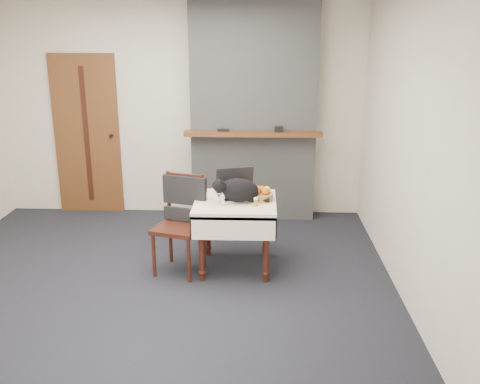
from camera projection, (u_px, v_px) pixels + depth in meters
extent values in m
plane|color=black|center=(155.00, 279.00, 5.09)|extent=(4.50, 4.50, 0.00)
cube|color=beige|center=(181.00, 111.00, 6.62)|extent=(4.50, 0.02, 2.60)
cube|color=beige|center=(406.00, 147.00, 4.63)|extent=(0.02, 4.00, 2.60)
cube|color=brown|center=(87.00, 135.00, 6.73)|extent=(0.82, 0.05, 2.00)
cube|color=#34180E|center=(86.00, 135.00, 6.70)|extent=(0.06, 0.01, 1.70)
cylinder|color=black|center=(111.00, 136.00, 6.67)|extent=(0.04, 0.06, 0.04)
cube|color=gray|center=(254.00, 114.00, 6.44)|extent=(1.50, 0.30, 2.60)
cube|color=brown|center=(253.00, 134.00, 6.27)|extent=(1.62, 0.18, 0.05)
cube|color=black|center=(223.00, 130.00, 6.27)|extent=(0.14, 0.04, 0.03)
cube|color=black|center=(279.00, 129.00, 6.24)|extent=(0.10, 0.07, 0.06)
cylinder|color=#34180E|center=(202.00, 249.00, 4.97)|extent=(0.06, 0.06, 0.64)
sphere|color=#34180E|center=(202.00, 273.00, 5.04)|extent=(0.07, 0.07, 0.07)
cylinder|color=#34180E|center=(266.00, 250.00, 4.95)|extent=(0.06, 0.06, 0.64)
sphere|color=#34180E|center=(266.00, 274.00, 5.02)|extent=(0.07, 0.07, 0.07)
cylinder|color=#34180E|center=(208.00, 226.00, 5.55)|extent=(0.06, 0.06, 0.64)
sphere|color=#34180E|center=(208.00, 248.00, 5.62)|extent=(0.07, 0.07, 0.07)
cylinder|color=#34180E|center=(266.00, 227.00, 5.52)|extent=(0.06, 0.06, 0.64)
sphere|color=#34180E|center=(265.00, 248.00, 5.59)|extent=(0.07, 0.07, 0.07)
cube|color=silver|center=(235.00, 204.00, 5.14)|extent=(0.78, 0.78, 0.06)
cube|color=silver|center=(233.00, 229.00, 4.81)|extent=(0.78, 0.01, 0.22)
cube|color=silver|center=(237.00, 202.00, 5.54)|extent=(0.78, 0.01, 0.22)
cube|color=silver|center=(196.00, 214.00, 5.19)|extent=(0.01, 0.78, 0.22)
cube|color=silver|center=(275.00, 215.00, 5.16)|extent=(0.01, 0.78, 0.22)
cube|color=#B7B7BC|center=(238.00, 198.00, 5.19)|extent=(0.44, 0.36, 0.02)
cube|color=black|center=(238.00, 196.00, 5.19)|extent=(0.35, 0.26, 0.00)
cube|color=black|center=(235.00, 179.00, 5.30)|extent=(0.38, 0.17, 0.26)
cube|color=#ACDCFC|center=(235.00, 180.00, 5.30)|extent=(0.35, 0.15, 0.23)
ellipsoid|color=black|center=(238.00, 190.00, 5.06)|extent=(0.41, 0.32, 0.23)
ellipsoid|color=black|center=(249.00, 192.00, 5.10)|extent=(0.24, 0.26, 0.19)
sphere|color=black|center=(219.00, 186.00, 5.00)|extent=(0.17, 0.17, 0.13)
ellipsoid|color=white|center=(214.00, 190.00, 5.00)|extent=(0.08, 0.08, 0.06)
ellipsoid|color=white|center=(223.00, 196.00, 5.04)|extent=(0.08, 0.09, 0.09)
cone|color=black|center=(221.00, 180.00, 4.95)|extent=(0.06, 0.06, 0.06)
cone|color=black|center=(219.00, 178.00, 5.02)|extent=(0.06, 0.06, 0.06)
cylinder|color=black|center=(259.00, 200.00, 5.07)|extent=(0.20, 0.04, 0.04)
sphere|color=white|center=(223.00, 203.00, 5.01)|extent=(0.04, 0.04, 0.04)
sphere|color=white|center=(221.00, 200.00, 5.09)|extent=(0.04, 0.04, 0.04)
cylinder|color=silver|center=(204.00, 196.00, 5.15)|extent=(0.07, 0.07, 0.08)
cylinder|color=#B17215|center=(256.00, 203.00, 4.98)|extent=(0.03, 0.03, 0.06)
cylinder|color=white|center=(256.00, 199.00, 4.96)|extent=(0.04, 0.04, 0.02)
cylinder|color=#9F8440|center=(261.00, 197.00, 5.15)|extent=(0.23, 0.23, 0.06)
sphere|color=#D95112|center=(257.00, 191.00, 5.11)|extent=(0.07, 0.07, 0.07)
sphere|color=#D95112|center=(265.00, 191.00, 5.10)|extent=(0.07, 0.07, 0.07)
sphere|color=#D95112|center=(261.00, 189.00, 5.18)|extent=(0.07, 0.07, 0.07)
sphere|color=#F6FF29|center=(267.00, 190.00, 5.16)|extent=(0.07, 0.07, 0.07)
sphere|color=#D95112|center=(258.00, 189.00, 5.17)|extent=(0.07, 0.07, 0.07)
cube|color=black|center=(250.00, 198.00, 5.21)|extent=(0.14, 0.08, 0.01)
cube|color=#34180E|center=(178.00, 228.00, 5.12)|extent=(0.53, 0.53, 0.04)
cylinder|color=#34180E|center=(154.00, 255.00, 5.08)|extent=(0.04, 0.04, 0.45)
cylinder|color=#34180E|center=(189.00, 260.00, 4.97)|extent=(0.04, 0.04, 0.45)
cylinder|color=#34180E|center=(171.00, 241.00, 5.41)|extent=(0.04, 0.04, 0.45)
cylinder|color=#34180E|center=(204.00, 245.00, 5.30)|extent=(0.04, 0.04, 0.45)
cylinder|color=#34180E|center=(169.00, 196.00, 5.27)|extent=(0.04, 0.04, 0.50)
cylinder|color=#34180E|center=(203.00, 200.00, 5.16)|extent=(0.04, 0.04, 0.50)
cube|color=#34180E|center=(185.00, 188.00, 5.18)|extent=(0.36, 0.13, 0.28)
cube|color=black|center=(185.00, 190.00, 5.18)|extent=(0.44, 0.18, 0.28)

